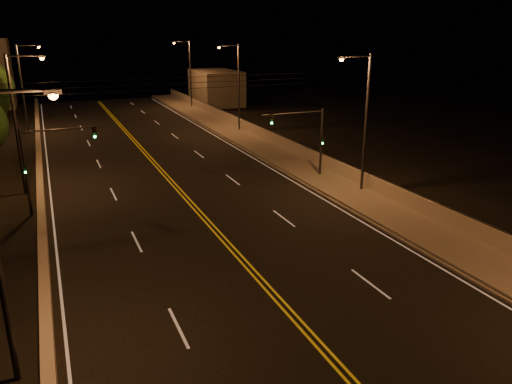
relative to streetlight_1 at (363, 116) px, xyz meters
name	(u,v)px	position (x,y,z in m)	size (l,w,h in m)	color
road	(212,226)	(-11.53, -1.90, -5.50)	(18.00, 120.00, 0.02)	black
sidewalk	(365,201)	(-0.73, -1.90, -5.36)	(3.60, 120.00, 0.30)	slate
curb	(341,205)	(-2.60, -1.90, -5.44)	(0.14, 120.00, 0.15)	slate
parapet_wall	(386,189)	(0.92, -1.90, -4.71)	(0.30, 120.00, 1.00)	#A6988A
jersey_barrier	(43,246)	(-20.74, -1.90, -5.12)	(0.45, 120.00, 0.79)	#A6988A
distant_building_right	(216,88)	(4.97, 45.89, -2.96)	(6.00, 10.00, 5.11)	slate
parapet_rail	(386,181)	(0.92, -1.90, -4.18)	(0.06, 0.06, 120.00)	black
lane_markings	(212,227)	(-11.53, -1.97, -5.49)	(17.32, 116.00, 0.00)	silver
streetlight_1	(363,116)	(0.00, 0.00, 0.00)	(2.55, 0.28, 9.59)	#2D2D33
streetlight_2	(236,83)	(0.00, 24.00, 0.00)	(2.55, 0.28, 9.59)	#2D2D33
streetlight_3	(189,70)	(0.00, 43.29, 0.00)	(2.55, 0.28, 9.59)	#2D2D33
streetlight_4	(0,224)	(-21.47, -12.21, 0.00)	(2.55, 0.28, 9.59)	#2D2D33
streetlight_5	(19,116)	(-21.47, 9.23, 0.00)	(2.55, 0.28, 9.59)	#2D2D33
streetlight_6	(24,83)	(-21.47, 32.75, 0.00)	(2.55, 0.28, 9.59)	#2D2D33
traffic_signal_right	(309,135)	(-1.61, 4.46, -2.00)	(5.11, 0.31, 5.45)	#2D2D33
traffic_signal_left	(43,159)	(-20.26, 4.46, -2.00)	(5.11, 0.31, 5.45)	#2D2D33
overhead_wires	(167,84)	(-11.53, 7.60, 1.89)	(22.00, 0.03, 0.83)	black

